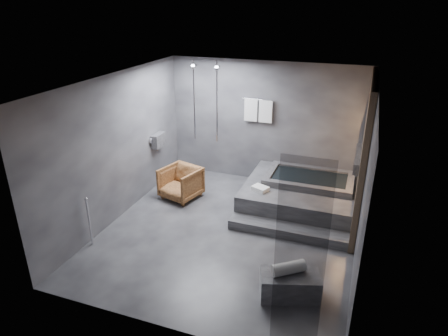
% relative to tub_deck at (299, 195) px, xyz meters
% --- Properties ---
extents(room, '(5.00, 5.04, 2.82)m').
position_rel_tub_deck_xyz_m(room, '(-0.65, -1.21, 1.48)').
color(room, '#2A2A2C').
rests_on(room, ground).
extents(tub_deck, '(2.20, 2.00, 0.50)m').
position_rel_tub_deck_xyz_m(tub_deck, '(0.00, 0.00, 0.00)').
color(tub_deck, '#2F2F31').
rests_on(tub_deck, ground).
extents(tub_step, '(2.20, 0.36, 0.18)m').
position_rel_tub_deck_xyz_m(tub_step, '(0.00, -1.18, -0.16)').
color(tub_step, '#2F2F31').
rests_on(tub_step, ground).
extents(concrete_bench, '(0.95, 0.70, 0.38)m').
position_rel_tub_deck_xyz_m(concrete_bench, '(0.35, -2.78, -0.06)').
color(concrete_bench, '#303032').
rests_on(concrete_bench, ground).
extents(driftwood_chair, '(0.93, 0.94, 0.70)m').
position_rel_tub_deck_xyz_m(driftwood_chair, '(-2.49, -0.47, 0.10)').
color(driftwood_chair, '#4B2912').
rests_on(driftwood_chair, ground).
extents(rolled_towel, '(0.50, 0.44, 0.18)m').
position_rel_tub_deck_xyz_m(rolled_towel, '(0.32, -2.77, 0.22)').
color(rolled_towel, silver).
rests_on(rolled_towel, concrete_bench).
extents(deck_towel, '(0.37, 0.32, 0.08)m').
position_rel_tub_deck_xyz_m(deck_towel, '(-0.71, -0.53, 0.29)').
color(deck_towel, white).
rests_on(deck_towel, tub_deck).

